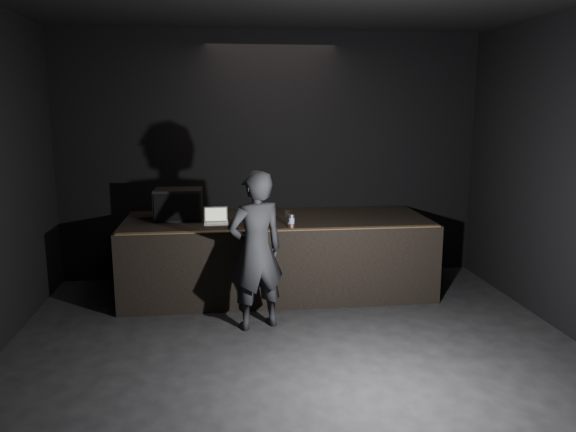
# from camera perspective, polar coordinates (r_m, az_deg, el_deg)

# --- Properties ---
(ground) EXTENTS (7.00, 7.00, 0.00)m
(ground) POSITION_cam_1_polar(r_m,az_deg,el_deg) (5.20, 2.05, -17.25)
(ground) COLOR black
(ground) RESTS_ON ground
(room_walls) EXTENTS (6.10, 7.10, 3.52)m
(room_walls) POSITION_cam_1_polar(r_m,az_deg,el_deg) (4.59, 2.23, 5.52)
(room_walls) COLOR black
(room_walls) RESTS_ON ground
(stage_riser) EXTENTS (4.00, 1.50, 1.00)m
(stage_riser) POSITION_cam_1_polar(r_m,az_deg,el_deg) (7.54, -1.12, -3.99)
(stage_riser) COLOR black
(stage_riser) RESTS_ON ground
(riser_lip) EXTENTS (3.92, 0.10, 0.01)m
(riser_lip) POSITION_cam_1_polar(r_m,az_deg,el_deg) (6.74, -0.53, -1.41)
(riser_lip) COLOR brown
(riser_lip) RESTS_ON stage_riser
(stage_monitor) EXTENTS (0.62, 0.46, 0.41)m
(stage_monitor) POSITION_cam_1_polar(r_m,az_deg,el_deg) (7.46, -11.06, 1.17)
(stage_monitor) COLOR black
(stage_monitor) RESTS_ON stage_riser
(cable) EXTENTS (0.80, 0.13, 0.02)m
(cable) POSITION_cam_1_polar(r_m,az_deg,el_deg) (7.68, -11.85, -0.07)
(cable) COLOR black
(cable) RESTS_ON stage_riser
(laptop) EXTENTS (0.30, 0.27, 0.21)m
(laptop) POSITION_cam_1_polar(r_m,az_deg,el_deg) (7.15, -7.33, -0.38)
(laptop) COLOR silver
(laptop) RESTS_ON stage_riser
(beer_can) EXTENTS (0.07, 0.07, 0.16)m
(beer_can) POSITION_cam_1_polar(r_m,az_deg,el_deg) (6.87, 0.36, -0.52)
(beer_can) COLOR silver
(beer_can) RESTS_ON stage_riser
(plastic_cup) EXTENTS (0.07, 0.07, 0.09)m
(plastic_cup) POSITION_cam_1_polar(r_m,az_deg,el_deg) (7.52, -0.06, 0.24)
(plastic_cup) COLOR white
(plastic_cup) RESTS_ON stage_riser
(wii_remote) EXTENTS (0.04, 0.15, 0.03)m
(wii_remote) POSITION_cam_1_polar(r_m,az_deg,el_deg) (6.99, 0.14, -0.88)
(wii_remote) COLOR white
(wii_remote) RESTS_ON stage_riser
(person) EXTENTS (0.76, 0.63, 1.79)m
(person) POSITION_cam_1_polar(r_m,az_deg,el_deg) (6.23, -3.28, -3.52)
(person) COLOR black
(person) RESTS_ON ground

